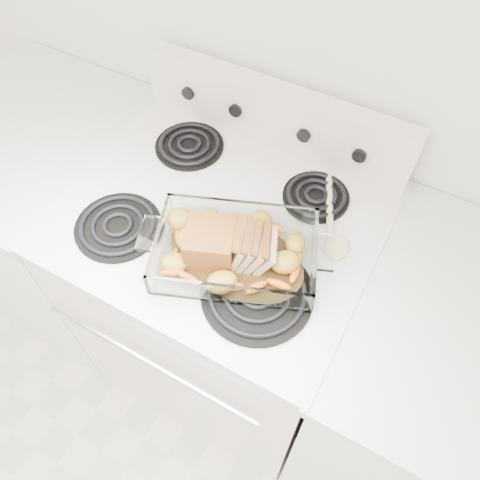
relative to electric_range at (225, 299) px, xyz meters
The scene contains 7 objects.
electric_range is the anchor object (origin of this frame).
counter_left 0.67m from the electric_range, behind, with size 0.58×0.68×0.93m.
counter_right 0.67m from the electric_range, ahead, with size 0.58×0.68×0.93m.
baking_dish 0.50m from the electric_range, 45.08° to the right, with size 0.36×0.23×0.07m.
pork_roast 0.53m from the electric_range, 54.00° to the right, with size 0.20×0.11×0.09m.
roast_vegetables 0.51m from the electric_range, 34.71° to the right, with size 0.35×0.19×0.04m.
wooden_spoon 0.54m from the electric_range, 16.50° to the left, with size 0.14×0.24×0.02m.
Camera 1 is at (0.40, 1.04, 1.84)m, focal length 35.00 mm.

